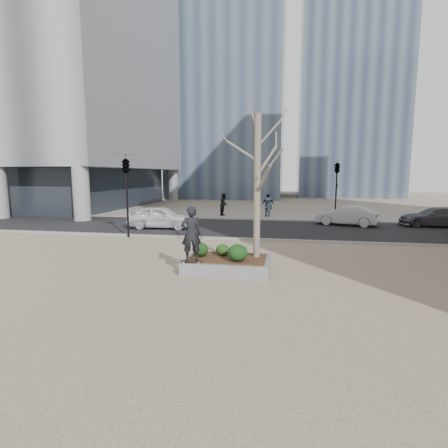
% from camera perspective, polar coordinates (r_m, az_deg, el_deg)
% --- Properties ---
extents(ground, '(120.00, 120.00, 0.00)m').
position_cam_1_polar(ground, '(12.86, -3.85, -7.38)').
color(ground, tan).
rests_on(ground, ground).
extents(street, '(60.00, 8.00, 0.02)m').
position_cam_1_polar(street, '(22.48, 2.46, -0.64)').
color(street, black).
rests_on(street, ground).
extents(far_sidewalk, '(60.00, 6.00, 0.02)m').
position_cam_1_polar(far_sidewalk, '(29.36, 4.37, 1.42)').
color(far_sidewalk, gray).
rests_on(far_sidewalk, ground).
extents(planter, '(3.00, 2.00, 0.45)m').
position_cam_1_polar(planter, '(12.60, 0.59, -6.63)').
color(planter, gray).
rests_on(planter, ground).
extents(planter_mulch, '(2.70, 1.70, 0.04)m').
position_cam_1_polar(planter_mulch, '(12.54, 0.59, -5.55)').
color(planter_mulch, '#382314').
rests_on(planter_mulch, planter).
extents(sycamore_tree, '(2.80, 2.80, 6.60)m').
position_cam_1_polar(sycamore_tree, '(12.35, 5.49, 9.74)').
color(sycamore_tree, gray).
rests_on(sycamore_tree, planter_mulch).
extents(shrub_left, '(0.58, 0.58, 0.50)m').
position_cam_1_polar(shrub_left, '(12.68, -3.87, -4.17)').
color(shrub_left, black).
rests_on(shrub_left, planter_mulch).
extents(shrub_middle, '(0.49, 0.49, 0.42)m').
position_cam_1_polar(shrub_middle, '(12.77, -0.24, -4.24)').
color(shrub_middle, '#193812').
rests_on(shrub_middle, planter_mulch).
extents(shrub_right, '(0.69, 0.69, 0.58)m').
position_cam_1_polar(shrub_right, '(11.95, 2.26, -4.71)').
color(shrub_right, '#123912').
rests_on(shrub_right, planter_mulch).
extents(skateboard, '(0.80, 0.27, 0.08)m').
position_cam_1_polar(skateboard, '(11.98, -5.33, -6.15)').
color(skateboard, black).
rests_on(skateboard, planter).
extents(skateboarder, '(0.80, 0.68, 1.86)m').
position_cam_1_polar(skateboarder, '(11.78, -5.39, -1.58)').
color(skateboarder, black).
rests_on(skateboarder, skateboard).
extents(police_car, '(4.27, 1.91, 1.42)m').
position_cam_1_polar(police_car, '(22.54, -10.30, 1.12)').
color(police_car, white).
rests_on(police_car, street).
extents(car_silver, '(4.31, 2.61, 1.34)m').
position_cam_1_polar(car_silver, '(24.87, 19.35, 1.34)').
color(car_silver, '#A0A3A9').
rests_on(car_silver, street).
extents(car_third, '(4.53, 2.01, 1.29)m').
position_cam_1_polar(car_third, '(26.79, 31.34, 1.01)').
color(car_third, '#555761').
rests_on(car_third, street).
extents(pedestrian_a, '(0.82, 0.99, 1.85)m').
position_cam_1_polar(pedestrian_a, '(29.04, 0.02, 3.22)').
color(pedestrian_a, black).
rests_on(pedestrian_a, far_sidewalk).
extents(pedestrian_b, '(1.06, 1.15, 1.56)m').
position_cam_1_polar(pedestrian_b, '(28.53, 7.22, 2.78)').
color(pedestrian_b, '#445E7C').
rests_on(pedestrian_b, far_sidewalk).
extents(pedestrian_c, '(1.13, 0.59, 1.84)m').
position_cam_1_polar(pedestrian_c, '(28.62, 7.20, 3.08)').
color(pedestrian_c, black).
rests_on(pedestrian_c, far_sidewalk).
extents(traffic_light_near, '(0.60, 2.48, 4.50)m').
position_cam_1_polar(traffic_light_near, '(19.62, -15.55, 4.38)').
color(traffic_light_near, black).
rests_on(traffic_light_near, ground).
extents(traffic_light_far, '(0.60, 2.48, 4.50)m').
position_cam_1_polar(traffic_light_far, '(26.84, 17.84, 5.22)').
color(traffic_light_far, black).
rests_on(traffic_light_far, ground).
extents(building_glass_a, '(16.00, 16.00, 45.00)m').
position_cam_1_polar(building_glass_a, '(57.98, 0.98, 27.33)').
color(building_glass_a, slate).
rests_on(building_glass_a, ground).
extents(building_glass_b, '(15.00, 15.00, 55.00)m').
position_cam_1_polar(building_glass_b, '(65.26, 20.22, 29.31)').
color(building_glass_b, slate).
rests_on(building_glass_b, ground).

